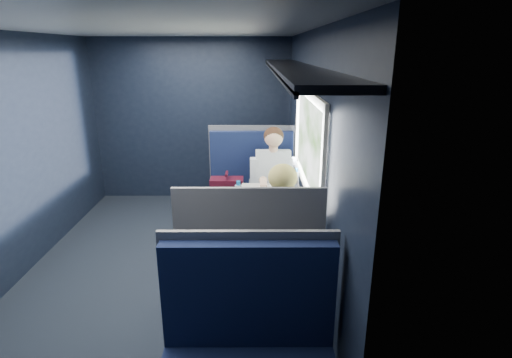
{
  "coord_description": "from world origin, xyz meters",
  "views": [
    {
      "loc": [
        0.88,
        -3.63,
        2.13
      ],
      "look_at": [
        0.9,
        0.0,
        0.95
      ],
      "focal_mm": 28.0,
      "sensor_mm": 36.0,
      "label": 1
    }
  ],
  "objects_px": {
    "bottle_small": "(296,178)",
    "cup": "(296,180)",
    "laptop": "(291,187)",
    "seat_bay_far": "(250,278)",
    "table": "(270,207)",
    "man": "(273,179)",
    "seat_bay_near": "(250,198)",
    "seat_row_front": "(252,176)",
    "woman": "(281,232)"
  },
  "relations": [
    {
      "from": "seat_bay_far",
      "to": "table",
      "type": "bearing_deg",
      "value": 78.22
    },
    {
      "from": "seat_bay_far",
      "to": "bottle_small",
      "type": "distance_m",
      "value": 1.41
    },
    {
      "from": "man",
      "to": "cup",
      "type": "bearing_deg",
      "value": -48.36
    },
    {
      "from": "table",
      "to": "man",
      "type": "xyz_separation_m",
      "value": [
        0.07,
        0.7,
        0.06
      ]
    },
    {
      "from": "bottle_small",
      "to": "table",
      "type": "bearing_deg",
      "value": -127.49
    },
    {
      "from": "man",
      "to": "seat_bay_far",
      "type": "bearing_deg",
      "value": -99.03
    },
    {
      "from": "table",
      "to": "man",
      "type": "distance_m",
      "value": 0.7
    },
    {
      "from": "cup",
      "to": "woman",
      "type": "bearing_deg",
      "value": -101.33
    },
    {
      "from": "seat_bay_far",
      "to": "seat_row_front",
      "type": "distance_m",
      "value": 2.67
    },
    {
      "from": "table",
      "to": "seat_bay_far",
      "type": "bearing_deg",
      "value": -101.78
    },
    {
      "from": "seat_bay_near",
      "to": "laptop",
      "type": "relative_size",
      "value": 3.69
    },
    {
      "from": "cup",
      "to": "bottle_small",
      "type": "bearing_deg",
      "value": -90.0
    },
    {
      "from": "table",
      "to": "cup",
      "type": "xyz_separation_m",
      "value": [
        0.3,
        0.44,
        0.13
      ]
    },
    {
      "from": "table",
      "to": "seat_bay_near",
      "type": "distance_m",
      "value": 0.92
    },
    {
      "from": "seat_bay_near",
      "to": "woman",
      "type": "height_order",
      "value": "woman"
    },
    {
      "from": "bottle_small",
      "to": "cup",
      "type": "distance_m",
      "value": 0.07
    },
    {
      "from": "seat_row_front",
      "to": "seat_bay_near",
      "type": "bearing_deg",
      "value": -91.07
    },
    {
      "from": "seat_row_front",
      "to": "cup",
      "type": "height_order",
      "value": "seat_row_front"
    },
    {
      "from": "table",
      "to": "cup",
      "type": "bearing_deg",
      "value": 55.93
    },
    {
      "from": "man",
      "to": "laptop",
      "type": "xyz_separation_m",
      "value": [
        0.15,
        -0.53,
        0.09
      ]
    },
    {
      "from": "laptop",
      "to": "cup",
      "type": "relative_size",
      "value": 3.42
    },
    {
      "from": "seat_bay_near",
      "to": "laptop",
      "type": "distance_m",
      "value": 0.9
    },
    {
      "from": "table",
      "to": "seat_row_front",
      "type": "distance_m",
      "value": 1.82
    },
    {
      "from": "woman",
      "to": "seat_row_front",
      "type": "bearing_deg",
      "value": 95.7
    },
    {
      "from": "laptop",
      "to": "seat_row_front",
      "type": "bearing_deg",
      "value": 103.83
    },
    {
      "from": "seat_bay_near",
      "to": "cup",
      "type": "xyz_separation_m",
      "value": [
        0.5,
        -0.43,
        0.36
      ]
    },
    {
      "from": "man",
      "to": "cup",
      "type": "height_order",
      "value": "man"
    },
    {
      "from": "table",
      "to": "seat_row_front",
      "type": "bearing_deg",
      "value": 95.8
    },
    {
      "from": "bottle_small",
      "to": "cup",
      "type": "xyz_separation_m",
      "value": [
        0.0,
        0.05,
        -0.04
      ]
    },
    {
      "from": "table",
      "to": "cup",
      "type": "relative_size",
      "value": 10.04
    },
    {
      "from": "seat_bay_near",
      "to": "seat_row_front",
      "type": "height_order",
      "value": "seat_bay_near"
    },
    {
      "from": "seat_bay_near",
      "to": "cup",
      "type": "height_order",
      "value": "seat_bay_near"
    },
    {
      "from": "seat_bay_near",
      "to": "seat_bay_far",
      "type": "relative_size",
      "value": 1.0
    },
    {
      "from": "seat_bay_far",
      "to": "laptop",
      "type": "height_order",
      "value": "seat_bay_far"
    },
    {
      "from": "seat_row_front",
      "to": "woman",
      "type": "height_order",
      "value": "woman"
    },
    {
      "from": "seat_bay_far",
      "to": "bottle_small",
      "type": "relative_size",
      "value": 6.22
    },
    {
      "from": "table",
      "to": "seat_row_front",
      "type": "relative_size",
      "value": 0.86
    },
    {
      "from": "table",
      "to": "seat_bay_far",
      "type": "distance_m",
      "value": 0.93
    },
    {
      "from": "woman",
      "to": "bottle_small",
      "type": "bearing_deg",
      "value": 78.14
    },
    {
      "from": "cup",
      "to": "man",
      "type": "bearing_deg",
      "value": 131.64
    },
    {
      "from": "man",
      "to": "laptop",
      "type": "distance_m",
      "value": 0.56
    },
    {
      "from": "laptop",
      "to": "bottle_small",
      "type": "distance_m",
      "value": 0.23
    },
    {
      "from": "man",
      "to": "cup",
      "type": "xyz_separation_m",
      "value": [
        0.23,
        -0.26,
        0.07
      ]
    },
    {
      "from": "bottle_small",
      "to": "cup",
      "type": "height_order",
      "value": "bottle_small"
    },
    {
      "from": "woman",
      "to": "bottle_small",
      "type": "relative_size",
      "value": 6.53
    },
    {
      "from": "seat_row_front",
      "to": "bottle_small",
      "type": "distance_m",
      "value": 1.55
    },
    {
      "from": "seat_bay_far",
      "to": "man",
      "type": "distance_m",
      "value": 1.62
    },
    {
      "from": "seat_row_front",
      "to": "woman",
      "type": "relative_size",
      "value": 0.88
    },
    {
      "from": "table",
      "to": "bottle_small",
      "type": "distance_m",
      "value": 0.52
    },
    {
      "from": "seat_bay_near",
      "to": "man",
      "type": "height_order",
      "value": "man"
    }
  ]
}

